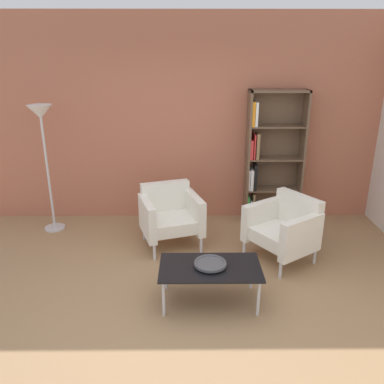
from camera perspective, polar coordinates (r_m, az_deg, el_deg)
ground_plane at (r=4.00m, az=-1.63°, el=-17.16°), size 8.32×8.32×0.00m
brick_back_panel at (r=5.73m, az=-1.31°, el=10.28°), size 6.40×0.12×2.90m
bookshelf_tall at (r=5.76m, az=11.09°, el=4.63°), size 0.80×0.30×1.90m
coffee_table_low at (r=3.97m, az=2.63°, el=-11.08°), size 1.00×0.56×0.40m
decorative_bowl at (r=3.94m, az=2.65°, el=-10.25°), size 0.32×0.32×0.05m
armchair_corner_red at (r=4.84m, az=13.22°, el=-4.99°), size 0.93×0.94×0.78m
armchair_near_window at (r=5.08m, az=-3.20°, el=-3.24°), size 0.88×0.84×0.78m
floor_lamp_torchiere at (r=5.57m, az=-20.82°, el=8.70°), size 0.32×0.32×1.74m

